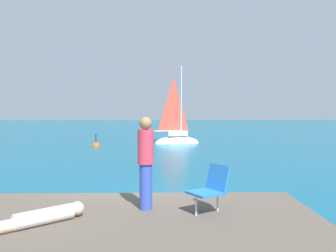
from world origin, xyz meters
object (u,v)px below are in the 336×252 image
Objects in this scene: person_standing at (146,160)px; beach_chair at (211,187)px; marker_buoy at (96,146)px; sailboat_near at (177,139)px; person_sunbather at (35,219)px.

person_standing reaches higher than beach_chair.
marker_buoy is (-5.00, 18.56, -1.23)m from beach_chair.
person_standing is at bearing -43.06° from beach_chair.
beach_chair is 0.71× the size of marker_buoy.
person_standing is (-1.90, -20.10, 1.31)m from sailboat_near.
beach_chair is at bearing -74.92° from marker_buoy.
sailboat_near is 20.24m from person_standing.
person_sunbather is (-3.53, -20.93, 0.56)m from sailboat_near.
sailboat_near is at bearing -172.95° from person_standing.
marker_buoy is (-2.25, 19.15, -0.90)m from person_sunbather.
person_sunbather is at bearing -83.29° from marker_buoy.
sailboat_near reaches higher than marker_buoy.
beach_chair reaches higher than person_sunbather.
person_sunbather is 2.83m from beach_chair.
person_standing is 1.43× the size of marker_buoy.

